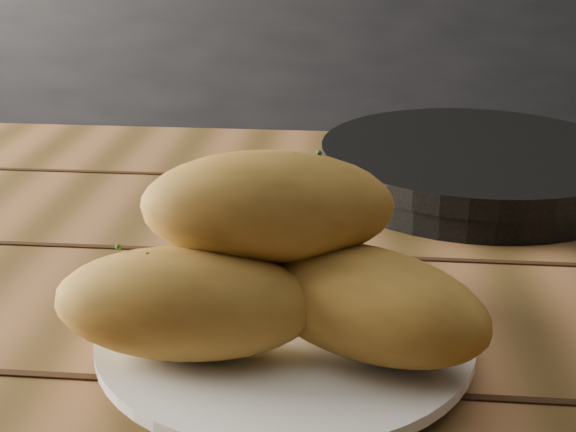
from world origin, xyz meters
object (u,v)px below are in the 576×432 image
object	(u,v)px
bread_rolls	(276,264)
skillet	(476,166)
table	(460,419)
plate	(285,339)

from	to	relation	value
bread_rolls	skillet	bearing A→B (deg)	63.69
table	bread_rolls	world-z (taller)	bread_rolls
table	skillet	xyz separation A→B (m)	(0.04, 0.29, 0.11)
skillet	bread_rolls	bearing A→B (deg)	-116.31
plate	table	bearing A→B (deg)	23.76
table	plate	size ratio (longest dim) A/B	6.62
plate	skillet	distance (m)	0.39
table	bread_rolls	distance (m)	0.21
plate	bread_rolls	xyz separation A→B (m)	(-0.01, -0.00, 0.06)
plate	skillet	size ratio (longest dim) A/B	0.55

